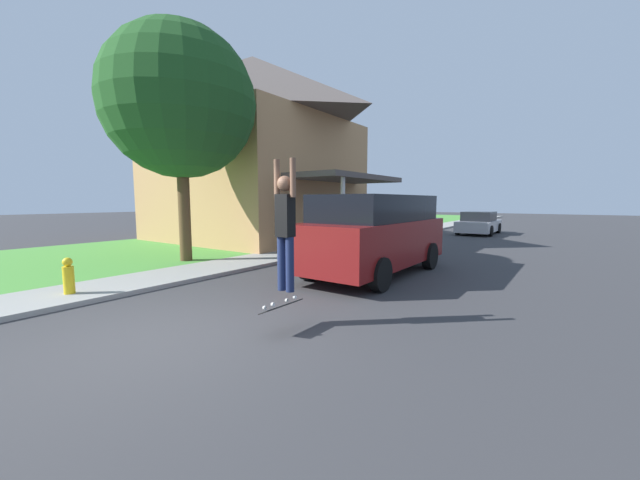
% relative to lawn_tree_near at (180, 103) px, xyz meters
% --- Properties ---
extents(ground_plane, '(120.00, 120.00, 0.00)m').
position_rel_lawn_tree_near_xyz_m(ground_plane, '(5.24, -3.91, -4.89)').
color(ground_plane, '#333335').
extents(lawn, '(10.00, 80.00, 0.08)m').
position_rel_lawn_tree_near_xyz_m(lawn, '(-2.76, 2.09, -4.85)').
color(lawn, '#478E38').
rests_on(lawn, ground_plane).
extents(sidewalk, '(1.80, 80.00, 0.10)m').
position_rel_lawn_tree_near_xyz_m(sidewalk, '(1.64, 2.09, -4.84)').
color(sidewalk, gray).
rests_on(sidewalk, ground_plane).
extents(house, '(11.17, 8.57, 8.76)m').
position_rel_lawn_tree_near_xyz_m(house, '(-3.15, 6.08, -0.24)').
color(house, tan).
rests_on(house, lawn).
extents(lawn_tree_near, '(4.53, 4.53, 7.09)m').
position_rel_lawn_tree_near_xyz_m(lawn_tree_near, '(0.00, 0.00, 0.00)').
color(lawn_tree_near, brown).
rests_on(lawn_tree_near, lawn).
extents(suv_parked, '(2.15, 5.16, 2.10)m').
position_rel_lawn_tree_near_xyz_m(suv_parked, '(5.62, 1.95, -3.77)').
color(suv_parked, maroon).
rests_on(suv_parked, ground_plane).
extents(car_down_street, '(1.94, 4.09, 1.32)m').
position_rel_lawn_tree_near_xyz_m(car_down_street, '(5.25, 16.01, -4.26)').
color(car_down_street, '#B7B7BC').
rests_on(car_down_street, ground_plane).
extents(skateboarder, '(0.41, 0.23, 2.02)m').
position_rel_lawn_tree_near_xyz_m(skateboarder, '(6.33, -2.45, -3.28)').
color(skateboarder, '#192347').
rests_on(skateboarder, ground_plane).
extents(skateboard, '(0.22, 0.79, 0.18)m').
position_rel_lawn_tree_near_xyz_m(skateboard, '(6.43, -2.68, -4.50)').
color(skateboard, black).
rests_on(skateboard, ground_plane).
extents(fire_hydrant, '(0.20, 0.20, 0.73)m').
position_rel_lawn_tree_near_xyz_m(fire_hydrant, '(1.76, -3.82, -4.44)').
color(fire_hydrant, gold).
rests_on(fire_hydrant, sidewalk).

